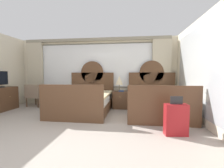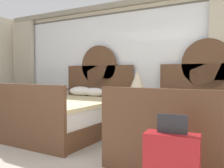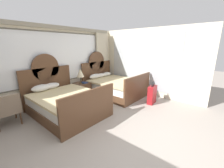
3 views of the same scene
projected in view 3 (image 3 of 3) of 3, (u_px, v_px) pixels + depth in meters
name	position (u px, v px, depth m)	size (l,w,h in m)	color
ground_plane	(147.00, 151.00, 2.84)	(24.00, 24.00, 0.00)	#9E9389
wall_back_window	(47.00, 64.00, 4.85)	(6.33, 0.22, 2.70)	beige
wall_right_mirror	(149.00, 62.00, 5.85)	(0.08, 4.41, 2.70)	beige
bed_near_window	(65.00, 102.00, 4.32)	(1.72, 2.22, 1.77)	brown
bed_near_mirror	(114.00, 86.00, 6.03)	(1.72, 2.22, 1.77)	brown
nightstand_between_beds	(82.00, 90.00, 5.62)	(0.53, 0.56, 0.63)	brown
table_lamp_on_nightstand	(80.00, 73.00, 5.39)	(0.27, 0.27, 0.58)	brown
book_on_nightstand	(84.00, 83.00, 5.49)	(0.18, 0.26, 0.03)	navy
armchair_by_window_left	(6.00, 108.00, 3.62)	(0.60, 0.60, 0.86)	#84705B
suitcase_on_floor	(152.00, 95.00, 5.11)	(0.47, 0.24, 0.81)	maroon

